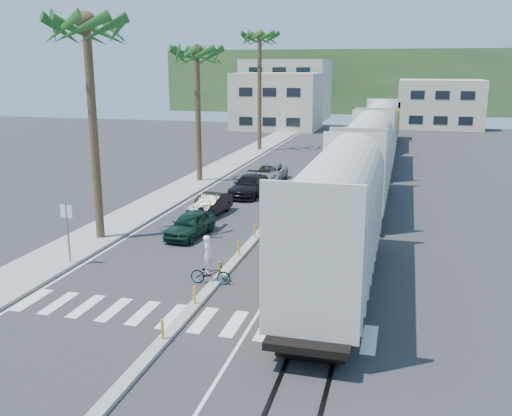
# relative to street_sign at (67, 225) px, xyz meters

# --- Properties ---
(ground) EXTENTS (140.00, 140.00, 0.00)m
(ground) POSITION_rel_street_sign_xyz_m (7.30, -2.00, -1.97)
(ground) COLOR #28282B
(ground) RESTS_ON ground
(sidewalk) EXTENTS (3.00, 90.00, 0.15)m
(sidewalk) POSITION_rel_street_sign_xyz_m (-1.20, 23.00, -1.90)
(sidewalk) COLOR gray
(sidewalk) RESTS_ON ground
(rails) EXTENTS (1.56, 100.00, 0.06)m
(rails) POSITION_rel_street_sign_xyz_m (12.30, 26.00, -1.94)
(rails) COLOR black
(rails) RESTS_ON ground
(median) EXTENTS (0.45, 60.00, 0.85)m
(median) POSITION_rel_street_sign_xyz_m (7.30, 17.96, -1.88)
(median) COLOR gray
(median) RESTS_ON ground
(crosswalk) EXTENTS (14.00, 2.20, 0.01)m
(crosswalk) POSITION_rel_street_sign_xyz_m (7.30, -4.00, -1.97)
(crosswalk) COLOR silver
(crosswalk) RESTS_ON ground
(lane_markings) EXTENTS (9.42, 90.00, 0.01)m
(lane_markings) POSITION_rel_street_sign_xyz_m (5.15, 23.00, -1.97)
(lane_markings) COLOR silver
(lane_markings) RESTS_ON ground
(freight_train) EXTENTS (3.00, 60.94, 5.85)m
(freight_train) POSITION_rel_street_sign_xyz_m (12.30, 20.65, 0.93)
(freight_train) COLOR beige
(freight_train) RESTS_ON ground
(palm_trees) EXTENTS (3.50, 37.20, 13.75)m
(palm_trees) POSITION_rel_street_sign_xyz_m (-0.80, 20.70, 8.84)
(palm_trees) COLOR brown
(palm_trees) RESTS_ON ground
(street_sign) EXTENTS (0.60, 0.08, 3.00)m
(street_sign) POSITION_rel_street_sign_xyz_m (0.00, 0.00, 0.00)
(street_sign) COLOR slate
(street_sign) RESTS_ON ground
(buildings) EXTENTS (38.00, 27.00, 10.00)m
(buildings) POSITION_rel_street_sign_xyz_m (0.89, 69.66, 2.39)
(buildings) COLOR #B5AD90
(buildings) RESTS_ON ground
(hillside) EXTENTS (80.00, 20.00, 12.00)m
(hillside) POSITION_rel_street_sign_xyz_m (7.30, 98.00, 4.03)
(hillside) COLOR #385628
(hillside) RESTS_ON ground
(car_lead) EXTENTS (2.28, 4.25, 1.36)m
(car_lead) POSITION_rel_street_sign_xyz_m (3.73, 5.78, -1.29)
(car_lead) COLOR black
(car_lead) RESTS_ON ground
(car_second) EXTENTS (2.24, 4.33, 1.33)m
(car_second) POSITION_rel_street_sign_xyz_m (3.28, 10.31, -1.31)
(car_second) COLOR black
(car_second) RESTS_ON ground
(car_third) EXTENTS (2.42, 5.11, 1.43)m
(car_third) POSITION_rel_street_sign_xyz_m (4.15, 16.32, -1.25)
(car_third) COLOR black
(car_third) RESTS_ON ground
(car_rear) EXTENTS (2.49, 5.07, 1.38)m
(car_rear) POSITION_rel_street_sign_xyz_m (4.33, 21.59, -1.28)
(car_rear) COLOR #9B9EA0
(car_rear) RESTS_ON ground
(cyclist) EXTENTS (0.89, 1.83, 2.14)m
(cyclist) POSITION_rel_street_sign_xyz_m (7.06, -0.52, -1.29)
(cyclist) COLOR #9EA0A5
(cyclist) RESTS_ON ground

